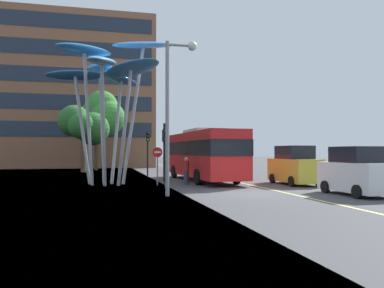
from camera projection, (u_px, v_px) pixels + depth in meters
ground at (234, 195)px, 18.81m from camera, size 120.00×240.00×0.10m
red_bus at (203, 153)px, 27.03m from camera, size 3.08×11.10×3.54m
leaf_sculpture at (108, 71)px, 23.99m from camera, size 8.29×8.15×9.10m
traffic_light_kerb_near at (166, 141)px, 21.36m from camera, size 0.28×0.42×3.54m
traffic_light_kerb_far at (164, 144)px, 25.89m from camera, size 0.28×0.42×3.45m
traffic_light_island_mid at (148, 144)px, 32.36m from camera, size 0.28×0.42×3.65m
car_parked_near at (357, 172)px, 18.20m from camera, size 1.92×3.93×2.25m
car_parked_mid at (294, 166)px, 24.04m from camera, size 1.90×4.15×2.36m
street_lamp at (174, 96)px, 17.98m from camera, size 1.48×0.44×7.13m
tree_pavement_near at (83, 126)px, 37.88m from camera, size 4.91×4.13×6.50m
tree_pavement_far at (103, 113)px, 42.41m from camera, size 4.99×5.03×8.58m
pedestrian at (186, 171)px, 23.96m from camera, size 0.34×0.34×1.66m
no_entry_sign at (157, 160)px, 23.44m from camera, size 0.60×0.12×2.27m
backdrop_building at (79, 94)px, 51.77m from camera, size 18.81×11.13×19.08m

